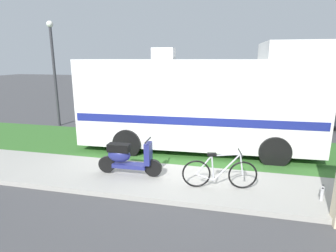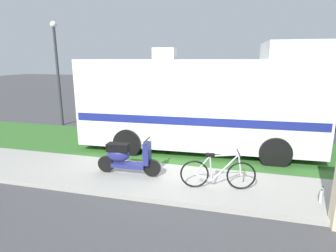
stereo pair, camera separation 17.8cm
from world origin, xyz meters
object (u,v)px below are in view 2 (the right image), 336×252
object	(u,v)px
street_lamp_post	(57,65)
bicycle	(218,173)
bottle_spare	(322,193)
motorhome_rv	(202,101)
scooter	(126,157)
bottle_green	(321,197)
pickup_truck_near	(296,105)

from	to	relation	value
street_lamp_post	bicycle	bearing A→B (deg)	-33.39
bicycle	bottle_spare	distance (m)	2.21
motorhome_rv	scooter	world-z (taller)	motorhome_rv
bicycle	bottle_green	world-z (taller)	bicycle
motorhome_rv	bottle_green	distance (m)	4.51
scooter	street_lamp_post	distance (m)	7.35
motorhome_rv	scooter	distance (m)	3.34
motorhome_rv	street_lamp_post	xyz separation A→B (m)	(-6.74, 1.96, 1.09)
bicycle	bottle_green	size ratio (longest dim) A/B	5.81
scooter	street_lamp_post	xyz separation A→B (m)	(-5.20, 4.72, 2.18)
scooter	bottle_spare	world-z (taller)	scooter
scooter	bicycle	world-z (taller)	scooter
bicycle	street_lamp_post	distance (m)	9.31
scooter	bottle_spare	bearing A→B (deg)	-2.21
motorhome_rv	pickup_truck_near	world-z (taller)	motorhome_rv
bottle_green	scooter	bearing A→B (deg)	175.31
pickup_truck_near	bottle_spare	world-z (taller)	pickup_truck_near
motorhome_rv	bottle_green	size ratio (longest dim) A/B	26.04
pickup_truck_near	motorhome_rv	bearing A→B (deg)	-130.51
bottle_green	bottle_spare	size ratio (longest dim) A/B	1.06
scooter	bicycle	xyz separation A→B (m)	(2.34, -0.25, -0.08)
bottle_green	pickup_truck_near	bearing A→B (deg)	84.05
bottle_green	bottle_spare	bearing A→B (deg)	71.22
motorhome_rv	street_lamp_post	size ratio (longest dim) A/B	1.65
bicycle	bottle_green	xyz separation A→B (m)	(2.13, -0.12, -0.25)
bottle_spare	street_lamp_post	xyz separation A→B (m)	(-9.74, 4.89, 2.52)
pickup_truck_near	bottle_green	distance (m)	7.55
bottle_spare	street_lamp_post	size ratio (longest dim) A/B	0.06
scooter	bottle_spare	size ratio (longest dim) A/B	6.14
bicycle	motorhome_rv	bearing A→B (deg)	104.98
pickup_truck_near	street_lamp_post	size ratio (longest dim) A/B	1.16
pickup_truck_near	bicycle	bearing A→B (deg)	-111.59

